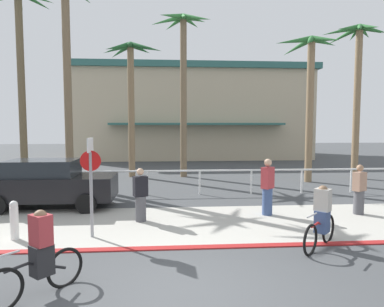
# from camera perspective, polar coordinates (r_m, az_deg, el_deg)

# --- Properties ---
(ground_plane) EXTENTS (80.00, 80.00, 0.00)m
(ground_plane) POSITION_cam_1_polar(r_m,az_deg,el_deg) (15.94, -3.18, -5.75)
(ground_plane) COLOR #424447
(sidewalk_strip) EXTENTS (44.00, 4.00, 0.02)m
(sidewalk_strip) POSITION_cam_1_polar(r_m,az_deg,el_deg) (10.29, -2.54, -11.50)
(sidewalk_strip) COLOR #ADAAA0
(sidewalk_strip) RESTS_ON ground
(curb_paint) EXTENTS (44.00, 0.24, 0.03)m
(curb_paint) POSITION_cam_1_polar(r_m,az_deg,el_deg) (8.38, -2.10, -15.27)
(curb_paint) COLOR maroon
(curb_paint) RESTS_ON ground
(building_backdrop) EXTENTS (20.28, 11.56, 7.97)m
(building_backdrop) POSITION_cam_1_polar(r_m,az_deg,el_deg) (32.86, 0.04, 6.61)
(building_backdrop) COLOR #BCAD8E
(building_backdrop) RESTS_ON ground
(rail_fence) EXTENTS (24.11, 0.08, 1.04)m
(rail_fence) POSITION_cam_1_polar(r_m,az_deg,el_deg) (14.33, -3.08, -3.54)
(rail_fence) COLOR white
(rail_fence) RESTS_ON ground
(stop_sign_bike_lane) EXTENTS (0.52, 0.56, 2.56)m
(stop_sign_bike_lane) POSITION_cam_1_polar(r_m,az_deg,el_deg) (9.11, -16.36, -3.07)
(stop_sign_bike_lane) COLOR gray
(stop_sign_bike_lane) RESTS_ON ground
(bollard_3) EXTENTS (0.20, 0.20, 1.00)m
(bollard_3) POSITION_cam_1_polar(r_m,az_deg,el_deg) (9.84, -27.27, -9.72)
(bollard_3) COLOR white
(bollard_3) RESTS_ON ground
(palm_tree_1) EXTENTS (3.46, 3.06, 9.74)m
(palm_tree_1) POSITION_cam_1_polar(r_m,az_deg,el_deg) (20.35, -26.47, 15.88)
(palm_tree_1) COLOR brown
(palm_tree_1) RESTS_ON ground
(palm_tree_2) EXTENTS (2.86, 3.23, 9.53)m
(palm_tree_2) POSITION_cam_1_polar(r_m,az_deg,el_deg) (17.61, -20.07, 16.90)
(palm_tree_2) COLOR #756047
(palm_tree_2) RESTS_ON ground
(palm_tree_3) EXTENTS (3.26, 3.47, 7.45)m
(palm_tree_3) POSITION_cam_1_polar(r_m,az_deg,el_deg) (19.77, -10.06, 12.76)
(palm_tree_3) COLOR #846B4C
(palm_tree_3) RESTS_ON ground
(palm_tree_4) EXTENTS (3.28, 3.32, 8.94)m
(palm_tree_4) POSITION_cam_1_polar(r_m,az_deg,el_deg) (19.64, -1.52, 15.70)
(palm_tree_4) COLOR #756047
(palm_tree_4) RESTS_ON ground
(palm_tree_5) EXTENTS (3.11, 3.11, 7.32)m
(palm_tree_5) POSITION_cam_1_polar(r_m,az_deg,el_deg) (18.62, 18.79, 11.94)
(palm_tree_5) COLOR #846B4C
(palm_tree_5) RESTS_ON ground
(palm_tree_6) EXTENTS (3.15, 3.27, 8.23)m
(palm_tree_6) POSITION_cam_1_polar(r_m,az_deg,el_deg) (20.98, 25.55, 13.52)
(palm_tree_6) COLOR #846B4C
(palm_tree_6) RESTS_ON ground
(car_black_1) EXTENTS (4.40, 2.02, 1.69)m
(car_black_1) POSITION_cam_1_polar(r_m,az_deg,el_deg) (13.00, -22.55, -4.57)
(car_black_1) COLOR black
(car_black_1) RESTS_ON ground
(cyclist_red_0) EXTENTS (1.34, 1.32, 1.50)m
(cyclist_red_0) POSITION_cam_1_polar(r_m,az_deg,el_deg) (8.79, 20.57, -9.99)
(cyclist_red_0) COLOR black
(cyclist_red_0) RESTS_ON ground
(cyclist_black_1) EXTENTS (1.24, 1.41, 1.50)m
(cyclist_black_1) POSITION_cam_1_polar(r_m,az_deg,el_deg) (6.53, -23.93, -15.20)
(cyclist_black_1) COLOR black
(cyclist_black_1) RESTS_ON ground
(pedestrian_0) EXTENTS (0.47, 0.42, 1.61)m
(pedestrian_0) POSITION_cam_1_polar(r_m,az_deg,el_deg) (10.46, -8.49, -7.16)
(pedestrian_0) COLOR #4C4C51
(pedestrian_0) RESTS_ON ground
(pedestrian_1) EXTENTS (0.47, 0.46, 1.82)m
(pedestrian_1) POSITION_cam_1_polar(r_m,az_deg,el_deg) (11.31, 12.35, -5.75)
(pedestrian_1) COLOR #384C7A
(pedestrian_1) RESTS_ON ground
(pedestrian_2) EXTENTS (0.48, 0.43, 1.62)m
(pedestrian_2) POSITION_cam_1_polar(r_m,az_deg,el_deg) (12.39, 25.86, -5.70)
(pedestrian_2) COLOR #4C4C51
(pedestrian_2) RESTS_ON ground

